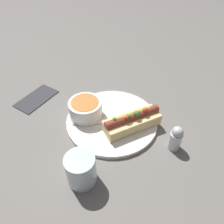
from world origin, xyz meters
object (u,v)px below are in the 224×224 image
Objects in this scene: hot_dog at (132,121)px; salt_shaker at (176,138)px; spoon at (87,123)px; drinking_glass at (81,170)px; soup_bowl at (85,108)px.

salt_shaker reaches higher than hot_dog.
salt_shaker is at bearing 166.44° from spoon.
drinking_glass is at bearing 94.14° from spoon.
drinking_glass is at bearing -126.95° from soup_bowl.
salt_shaker is at bearing -55.92° from hot_dog.
hot_dog is 2.04× the size of drinking_glass.
spoon is at bearing 149.48° from hot_dog.
hot_dog is 1.38× the size of spoon.
spoon is (-0.10, 0.09, -0.02)m from hot_dog.
drinking_glass reaches higher than hot_dog.
drinking_glass is at bearing -154.51° from hot_dog.
drinking_glass is at bearing 162.86° from salt_shaker.
soup_bowl is at bearing 116.37° from salt_shaker.
soup_bowl is at bearing 53.05° from drinking_glass.
soup_bowl reaches higher than spoon.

